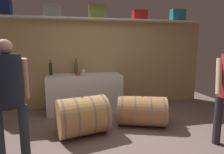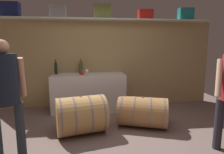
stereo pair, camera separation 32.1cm
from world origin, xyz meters
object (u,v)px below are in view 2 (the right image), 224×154
Objects in this scene: wine_glass at (87,71)px; wine_barrel_far at (142,112)px; wine_bottle_green at (80,68)px; visitor_tasting at (5,88)px; toolcase_teal at (186,14)px; wine_bottle_amber at (81,67)px; red_funnel at (82,72)px; wine_barrel_near at (81,115)px; toolcase_olive at (102,12)px; toolcase_navy at (10,10)px; wine_bottle_dark at (56,68)px; toolcase_red at (145,15)px; work_cabinet at (89,92)px; toolcase_grey at (58,11)px.

wine_glass is 0.14× the size of wine_barrel_far.
visitor_tasting is (-0.87, -1.97, -0.02)m from wine_bottle_green.
wine_bottle_amber is (-2.57, 0.00, -1.26)m from toolcase_teal.
wine_barrel_near is at bearing -90.08° from red_funnel.
wine_bottle_amber is at bearing 106.87° from wine_glass.
wine_bottle_green is (-0.53, -0.15, -1.30)m from toolcase_olive.
visitor_tasting reaches higher than wine_bottle_amber.
wine_bottle_dark is (0.94, -0.14, -1.28)m from toolcase_navy.
toolcase_teal reaches higher than toolcase_red.
visitor_tasting is at bearing -119.20° from work_cabinet.
toolcase_red is (2.04, 0.00, -0.03)m from toolcase_grey.
wine_barrel_near is 1.14m from wine_barrel_far.
work_cabinet is 0.59m from wine_bottle_green.
toolcase_olive is 1.03m from toolcase_red.
toolcase_olive is 0.38× the size of wine_barrel_far.
wine_bottle_amber is at bearing 95.34° from red_funnel.
toolcase_navy is 2.67× the size of wine_glass.
toolcase_red is at bearing 5.64° from wine_bottle_green.
visitor_tasting is (-1.40, -2.13, -1.31)m from toolcase_olive.
wine_barrel_far is at bearing -34.27° from wine_bottle_dark.
toolcase_red is at bearing 1.82° from toolcase_navy.
toolcase_teal is (3.06, 0.00, -0.00)m from toolcase_grey.
wine_bottle_amber is 0.33× the size of wine_barrel_far.
wine_barrel_far is (1.12, -0.99, -0.64)m from red_funnel.
toolcase_teal is at bearing -0.05° from wine_bottle_amber.
toolcase_olive reaches higher than wine_barrel_far.
wine_bottle_amber is at bearing 78.44° from wine_barrel_near.
toolcase_olive reaches higher than wine_bottle_amber.
toolcase_red is 2.38m from wine_barrel_far.
wine_bottle_dark is 2.32× the size of wine_glass.
wine_bottle_green is (0.48, -0.15, -1.28)m from toolcase_grey.
wine_bottle_dark is at bearing 172.59° from work_cabinet.
wine_barrel_near is (-0.00, -1.14, -0.59)m from red_funnel.
wine_glass is (0.14, -0.46, -0.05)m from wine_bottle_amber.
red_funnel is at bearing 128.36° from wine_glass.
toolcase_grey is 0.90× the size of toolcase_olive.
toolcase_olive is at bearing -177.38° from toolcase_teal.
toolcase_grey is 1.18× the size of wine_bottle_green.
toolcase_navy is 1.13× the size of toolcase_teal.
wine_bottle_amber is at bearing -175.95° from toolcase_red.
wine_bottle_dark is 0.78m from wine_glass.
wine_glass is (-2.43, -0.45, -1.31)m from toolcase_teal.
toolcase_olive is at bearing 50.17° from wine_glass.
wine_bottle_amber is 0.33m from red_funnel.
toolcase_grey reaches higher than wine_glass.
toolcase_olive reaches higher than wine_bottle_green.
toolcase_navy is 1.15× the size of wine_bottle_dark.
wine_bottle_amber is at bearing 1.90° from toolcase_navy.
wine_barrel_far is (-0.40, -1.31, -1.95)m from toolcase_red.
toolcase_teal is at bearing 3.80° from toolcase_olive.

